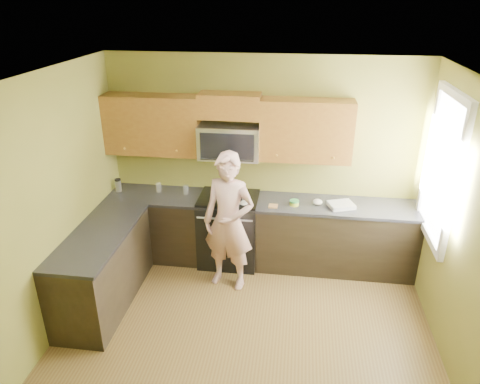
% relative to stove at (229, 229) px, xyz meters
% --- Properties ---
extents(floor, '(4.00, 4.00, 0.00)m').
position_rel_stove_xyz_m(floor, '(0.40, -1.68, -0.47)').
color(floor, brown).
rests_on(floor, ground).
extents(ceiling, '(4.00, 4.00, 0.00)m').
position_rel_stove_xyz_m(ceiling, '(0.40, -1.68, 2.23)').
color(ceiling, white).
rests_on(ceiling, ground).
extents(wall_back, '(4.00, 0.00, 4.00)m').
position_rel_stove_xyz_m(wall_back, '(0.40, 0.32, 0.88)').
color(wall_back, olive).
rests_on(wall_back, ground).
extents(wall_left, '(0.00, 4.00, 4.00)m').
position_rel_stove_xyz_m(wall_left, '(-1.60, -1.68, 0.88)').
color(wall_left, olive).
rests_on(wall_left, ground).
extents(wall_right, '(0.00, 4.00, 4.00)m').
position_rel_stove_xyz_m(wall_right, '(2.40, -1.68, 0.88)').
color(wall_right, olive).
rests_on(wall_right, ground).
extents(cabinet_back_run, '(4.00, 0.60, 0.88)m').
position_rel_stove_xyz_m(cabinet_back_run, '(0.40, 0.02, -0.03)').
color(cabinet_back_run, black).
rests_on(cabinet_back_run, floor).
extents(cabinet_left_run, '(0.60, 1.60, 0.88)m').
position_rel_stove_xyz_m(cabinet_left_run, '(-1.30, -1.08, -0.03)').
color(cabinet_left_run, black).
rests_on(cabinet_left_run, floor).
extents(countertop_back, '(4.00, 0.62, 0.04)m').
position_rel_stove_xyz_m(countertop_back, '(0.40, 0.01, 0.43)').
color(countertop_back, black).
rests_on(countertop_back, cabinet_back_run).
extents(countertop_left, '(0.62, 1.60, 0.04)m').
position_rel_stove_xyz_m(countertop_left, '(-1.29, -1.08, 0.43)').
color(countertop_left, black).
rests_on(countertop_left, cabinet_left_run).
extents(stove, '(0.76, 0.65, 0.95)m').
position_rel_stove_xyz_m(stove, '(0.00, 0.00, 0.00)').
color(stove, black).
rests_on(stove, floor).
extents(microwave, '(0.76, 0.40, 0.42)m').
position_rel_stove_xyz_m(microwave, '(0.00, 0.12, 0.97)').
color(microwave, silver).
rests_on(microwave, wall_back).
extents(upper_cab_left, '(1.22, 0.33, 0.75)m').
position_rel_stove_xyz_m(upper_cab_left, '(-0.99, 0.16, 0.97)').
color(upper_cab_left, brown).
rests_on(upper_cab_left, wall_back).
extents(upper_cab_right, '(1.12, 0.33, 0.75)m').
position_rel_stove_xyz_m(upper_cab_right, '(0.94, 0.16, 0.97)').
color(upper_cab_right, brown).
rests_on(upper_cab_right, wall_back).
extents(upper_cab_over_mw, '(0.76, 0.33, 0.30)m').
position_rel_stove_xyz_m(upper_cab_over_mw, '(0.00, 0.16, 1.62)').
color(upper_cab_over_mw, brown).
rests_on(upper_cab_over_mw, wall_back).
extents(window, '(0.06, 1.06, 1.66)m').
position_rel_stove_xyz_m(window, '(2.38, -0.48, 1.17)').
color(window, white).
rests_on(window, wall_right).
extents(woman, '(0.71, 0.55, 1.73)m').
position_rel_stove_xyz_m(woman, '(0.09, -0.53, 0.39)').
color(woman, '#CD7266').
rests_on(woman, floor).
extents(frying_pan, '(0.31, 0.44, 0.05)m').
position_rel_stove_xyz_m(frying_pan, '(0.11, -0.07, 0.47)').
color(frying_pan, black).
rests_on(frying_pan, stove).
extents(butter_tub, '(0.15, 0.15, 0.09)m').
position_rel_stove_xyz_m(butter_tub, '(0.85, -0.07, 0.45)').
color(butter_tub, '#CBD839').
rests_on(butter_tub, countertop_back).
extents(toast_slice, '(0.11, 0.11, 0.01)m').
position_rel_stove_xyz_m(toast_slice, '(0.59, -0.15, 0.45)').
color(toast_slice, '#B27F47').
rests_on(toast_slice, countertop_back).
extents(napkin_a, '(0.14, 0.15, 0.06)m').
position_rel_stove_xyz_m(napkin_a, '(0.22, -0.16, 0.48)').
color(napkin_a, silver).
rests_on(napkin_a, countertop_back).
extents(napkin_b, '(0.15, 0.16, 0.07)m').
position_rel_stove_xyz_m(napkin_b, '(1.13, -0.01, 0.48)').
color(napkin_b, silver).
rests_on(napkin_b, countertop_back).
extents(dish_towel, '(0.36, 0.33, 0.05)m').
position_rel_stove_xyz_m(dish_towel, '(1.42, -0.04, 0.47)').
color(dish_towel, silver).
rests_on(dish_towel, countertop_back).
extents(travel_mug, '(0.09, 0.09, 0.17)m').
position_rel_stove_xyz_m(travel_mug, '(-1.50, 0.05, 0.45)').
color(travel_mug, silver).
rests_on(travel_mug, countertop_back).
extents(glass_b, '(0.08, 0.08, 0.12)m').
position_rel_stove_xyz_m(glass_b, '(-0.58, 0.08, 0.51)').
color(glass_b, silver).
rests_on(glass_b, countertop_back).
extents(glass_c, '(0.08, 0.08, 0.12)m').
position_rel_stove_xyz_m(glass_c, '(-0.96, 0.11, 0.51)').
color(glass_c, silver).
rests_on(glass_c, countertop_back).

